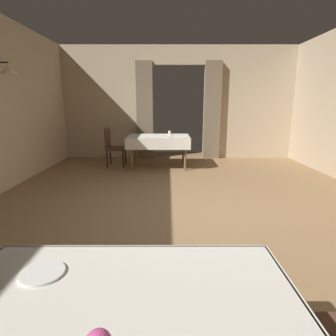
% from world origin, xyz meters
% --- Properties ---
extents(ground, '(10.08, 10.08, 0.00)m').
position_xyz_m(ground, '(0.00, 0.00, 0.00)').
color(ground, olive).
extents(wall_back, '(6.40, 0.27, 3.00)m').
position_xyz_m(wall_back, '(0.00, 4.18, 1.52)').
color(wall_back, tan).
rests_on(wall_back, ground).
extents(dining_table_near, '(1.43, 0.97, 0.75)m').
position_xyz_m(dining_table_near, '(-0.47, -2.69, 0.66)').
color(dining_table_near, brown).
rests_on(dining_table_near, ground).
extents(dining_table_mid, '(1.47, 1.03, 0.75)m').
position_xyz_m(dining_table_mid, '(-0.51, 2.96, 0.66)').
color(dining_table_mid, brown).
rests_on(dining_table_mid, ground).
extents(chair_mid_left, '(0.44, 0.44, 0.93)m').
position_xyz_m(chair_mid_left, '(-1.63, 3.05, 0.52)').
color(chair_mid_left, black).
rests_on(chair_mid_left, ground).
extents(plate_near_b, '(0.20, 0.20, 0.01)m').
position_xyz_m(plate_near_b, '(-0.86, -2.46, 0.76)').
color(plate_near_b, white).
rests_on(plate_near_b, dining_table_near).
extents(glass_mid_a, '(0.06, 0.06, 0.10)m').
position_xyz_m(glass_mid_a, '(-0.25, 3.22, 0.80)').
color(glass_mid_a, silver).
rests_on(glass_mid_a, dining_table_mid).
extents(plate_mid_b, '(0.22, 0.22, 0.01)m').
position_xyz_m(plate_mid_b, '(-0.28, 2.68, 0.76)').
color(plate_mid_b, white).
rests_on(plate_mid_b, dining_table_mid).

